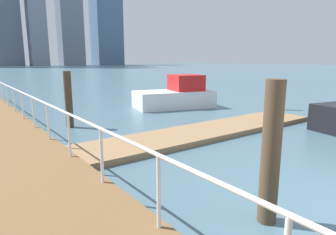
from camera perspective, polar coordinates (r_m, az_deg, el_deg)
name	(u,v)px	position (r m, az deg, el deg)	size (l,w,h in m)	color
ground_plane	(49,99)	(21.86, -22.22, 3.37)	(300.00, 300.00, 0.00)	#476675
floating_dock	(203,132)	(10.73, 6.86, -2.85)	(10.84, 2.00, 0.18)	#93704C
boardwalk_railing	(39,106)	(9.96, -23.87, 2.00)	(0.06, 28.30, 1.08)	white
dock_piling_1	(69,100)	(12.26, -18.89, 3.32)	(0.30, 0.30, 2.25)	#473826
dock_piling_2	(271,153)	(5.04, 19.49, -6.64)	(0.31, 0.31, 2.40)	brown
dock_piling_3	(276,96)	(16.91, 20.43, 4.00)	(0.30, 0.30, 1.52)	#473826
moored_boat_3	(176,96)	(16.65, 1.67, 4.32)	(4.76, 3.15, 1.84)	white
skyline_tower_5	(70,24)	(146.28, -18.63, 16.95)	(10.32, 7.59, 37.10)	slate
skyline_tower_6	(106,24)	(154.93, -11.99, 17.46)	(12.99, 12.65, 39.96)	slate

